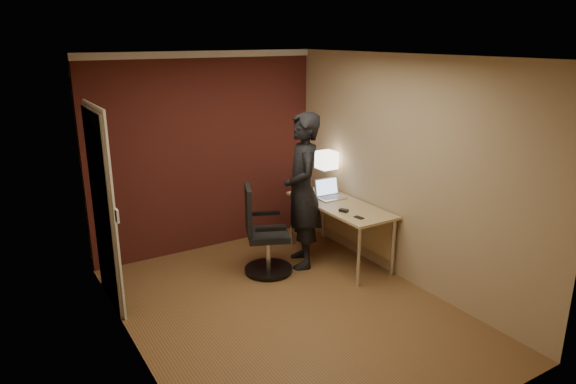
# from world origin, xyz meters

# --- Properties ---
(room) EXTENTS (4.00, 4.00, 4.00)m
(room) POSITION_xyz_m (-0.27, 1.54, 1.37)
(room) COLOR brown
(room) RESTS_ON ground
(desk) EXTENTS (0.60, 1.50, 0.73)m
(desk) POSITION_xyz_m (1.25, 0.71, 0.60)
(desk) COLOR tan
(desk) RESTS_ON ground
(desk_lamp) EXTENTS (0.22, 0.22, 0.54)m
(desk_lamp) POSITION_xyz_m (1.32, 1.19, 1.15)
(desk_lamp) COLOR silver
(desk_lamp) RESTS_ON desk
(laptop) EXTENTS (0.34, 0.27, 0.23)m
(laptop) POSITION_xyz_m (1.22, 0.98, 0.79)
(laptop) COLOR silver
(laptop) RESTS_ON desk
(mouse) EXTENTS (0.09, 0.12, 0.03)m
(mouse) POSITION_xyz_m (1.04, 0.44, 0.75)
(mouse) COLOR black
(mouse) RESTS_ON desk
(phone) EXTENTS (0.07, 0.12, 0.01)m
(phone) POSITION_xyz_m (1.05, 0.19, 0.73)
(phone) COLOR black
(phone) RESTS_ON desk
(office_chair) EXTENTS (0.61, 0.66, 1.04)m
(office_chair) POSITION_xyz_m (0.20, 0.87, 0.46)
(office_chair) COLOR black
(office_chair) RESTS_ON ground
(person) EXTENTS (0.67, 0.79, 1.85)m
(person) POSITION_xyz_m (0.73, 0.84, 0.92)
(person) COLOR black
(person) RESTS_ON ground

